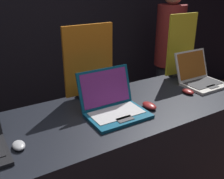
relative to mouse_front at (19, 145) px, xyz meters
The scene contains 10 objects.
wall_back 1.91m from the mouse_front, 71.37° to the left, with size 8.00×0.05×2.80m.
display_counter 0.79m from the mouse_front, ahead, with size 2.10×0.71×0.98m.
mouse_front is the anchor object (origin of this frame).
laptop_middle 0.60m from the mouse_front, ahead, with size 0.37×0.32×0.26m.
mouse_middle 0.83m from the mouse_front, ahead, with size 0.07×0.12×0.03m.
promo_stand_middle 0.75m from the mouse_front, 33.46° to the left, with size 0.37×0.07×0.51m.
laptop_back 1.45m from the mouse_front, ahead, with size 0.32×0.33×0.25m.
mouse_back 1.23m from the mouse_front, ahead, with size 0.06×0.10×0.03m.
promo_stand_back 1.51m from the mouse_front, 14.55° to the left, with size 0.29×0.07×0.53m.
person_bystander 2.22m from the mouse_front, 28.33° to the left, with size 0.32×0.32×1.71m.
Camera 1 is at (-0.76, -0.92, 1.76)m, focal length 42.00 mm.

